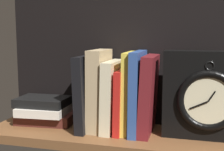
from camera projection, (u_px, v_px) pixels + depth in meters
ground_plane at (121, 136)px, 85.76cm from camera, size 76.17×22.43×2.50cm
back_panel at (129, 57)px, 92.96cm from camera, size 76.17×1.20×40.60cm
book_black_skeptic at (88, 92)px, 88.47cm from camera, size 3.30×16.60×21.09cm
book_tan_shortstories at (99, 90)px, 87.43cm from camera, size 4.16×13.12×22.74cm
book_cream_twain at (112, 96)px, 86.67cm from camera, size 3.44×14.75×19.73cm
book_red_requiem at (121, 100)px, 86.13cm from camera, size 2.16×14.62×17.41cm
book_yellow_seinlanguage at (129, 92)px, 85.23cm from camera, size 2.41×13.07×22.26cm
book_blue_modern at (138, 92)px, 84.57cm from camera, size 2.55×15.41×22.50cm
book_maroon_dawkins at (149, 95)px, 83.87cm from camera, size 4.10×15.05×21.51cm
framed_clock at (208, 96)px, 79.20cm from camera, size 22.84×7.55×22.84cm
book_stack_side at (45, 111)px, 93.75cm from camera, size 17.62×13.86×8.06cm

